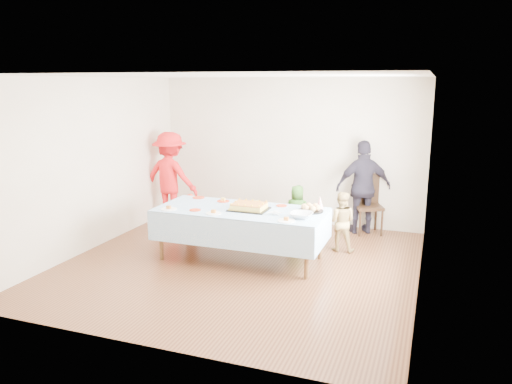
# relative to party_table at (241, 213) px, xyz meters

# --- Properties ---
(ground) EXTENTS (5.00, 5.00, 0.00)m
(ground) POSITION_rel_party_table_xyz_m (0.06, -0.19, -0.72)
(ground) COLOR #482514
(ground) RESTS_ON ground
(room_walls) EXTENTS (5.04, 5.04, 2.72)m
(room_walls) POSITION_rel_party_table_xyz_m (0.12, -0.19, 1.05)
(room_walls) COLOR beige
(room_walls) RESTS_ON ground
(party_table) EXTENTS (2.50, 1.10, 0.78)m
(party_table) POSITION_rel_party_table_xyz_m (0.00, 0.00, 0.00)
(party_table) COLOR brown
(party_table) RESTS_ON ground
(birthday_cake) EXTENTS (0.56, 0.43, 0.10)m
(birthday_cake) POSITION_rel_party_table_xyz_m (0.13, 0.00, 0.10)
(birthday_cake) COLOR black
(birthday_cake) RESTS_ON party_table
(rolls_tray) EXTENTS (0.37, 0.37, 0.11)m
(rolls_tray) POSITION_rel_party_table_xyz_m (1.01, 0.22, 0.10)
(rolls_tray) COLOR black
(rolls_tray) RESTS_ON party_table
(punch_bowl) EXTENTS (0.32, 0.32, 0.08)m
(punch_bowl) POSITION_rel_party_table_xyz_m (0.97, -0.17, 0.09)
(punch_bowl) COLOR silver
(punch_bowl) RESTS_ON party_table
(party_hat) EXTENTS (0.11, 0.11, 0.18)m
(party_hat) POSITION_rel_party_table_xyz_m (1.09, 0.45, 0.15)
(party_hat) COLOR white
(party_hat) RESTS_ON party_table
(fork_pile) EXTENTS (0.24, 0.18, 0.07)m
(fork_pile) POSITION_rel_party_table_xyz_m (0.58, -0.14, 0.09)
(fork_pile) COLOR white
(fork_pile) RESTS_ON party_table
(plate_red_far_a) EXTENTS (0.20, 0.20, 0.01)m
(plate_red_far_a) POSITION_rel_party_table_xyz_m (-0.92, 0.45, 0.06)
(plate_red_far_a) COLOR red
(plate_red_far_a) RESTS_ON party_table
(plate_red_far_b) EXTENTS (0.20, 0.20, 0.01)m
(plate_red_far_b) POSITION_rel_party_table_xyz_m (-0.44, 0.36, 0.06)
(plate_red_far_b) COLOR red
(plate_red_far_b) RESTS_ON party_table
(plate_red_far_c) EXTENTS (0.18, 0.18, 0.01)m
(plate_red_far_c) POSITION_rel_party_table_xyz_m (0.11, 0.36, 0.06)
(plate_red_far_c) COLOR red
(plate_red_far_c) RESTS_ON party_table
(plate_red_far_d) EXTENTS (0.16, 0.16, 0.01)m
(plate_red_far_d) POSITION_rel_party_table_xyz_m (0.51, 0.39, 0.06)
(plate_red_far_d) COLOR red
(plate_red_far_d) RESTS_ON party_table
(plate_red_near) EXTENTS (0.17, 0.17, 0.01)m
(plate_red_near) POSITION_rel_party_table_xyz_m (-0.60, -0.30, 0.06)
(plate_red_near) COLOR red
(plate_red_near) RESTS_ON party_table
(plate_white_left) EXTENTS (0.24, 0.24, 0.01)m
(plate_white_left) POSITION_rel_party_table_xyz_m (-0.99, -0.38, 0.06)
(plate_white_left) COLOR white
(plate_white_left) RESTS_ON party_table
(plate_white_mid) EXTENTS (0.22, 0.22, 0.01)m
(plate_white_mid) POSITION_rel_party_table_xyz_m (-0.27, -0.37, 0.06)
(plate_white_mid) COLOR white
(plate_white_mid) RESTS_ON party_table
(plate_white_right) EXTENTS (0.24, 0.24, 0.01)m
(plate_white_right) POSITION_rel_party_table_xyz_m (0.82, -0.40, 0.06)
(plate_white_right) COLOR white
(plate_white_right) RESTS_ON party_table
(dining_chair) EXTENTS (0.58, 0.58, 1.03)m
(dining_chair) POSITION_rel_party_table_xyz_m (1.58, 2.09, -0.15)
(dining_chair) COLOR black
(dining_chair) RESTS_ON ground
(toddler_left) EXTENTS (0.30, 0.22, 0.78)m
(toddler_left) POSITION_rel_party_table_xyz_m (-1.20, 0.71, -0.34)
(toddler_left) COLOR red
(toddler_left) RESTS_ON ground
(toddler_mid) EXTENTS (0.45, 0.30, 0.91)m
(toddler_mid) POSITION_rel_party_table_xyz_m (0.49, 1.37, -0.27)
(toddler_mid) COLOR #346923
(toddler_mid) RESTS_ON ground
(toddler_right) EXTENTS (0.49, 0.39, 0.96)m
(toddler_right) POSITION_rel_party_table_xyz_m (1.33, 0.90, -0.25)
(toddler_right) COLOR tan
(toddler_right) RESTS_ON ground
(adult_left) EXTENTS (1.16, 0.73, 1.71)m
(adult_left) POSITION_rel_party_table_xyz_m (-2.04, 1.53, 0.13)
(adult_left) COLOR red
(adult_left) RESTS_ON ground
(adult_right) EXTENTS (1.04, 0.76, 1.64)m
(adult_right) POSITION_rel_party_table_xyz_m (1.51, 2.01, 0.10)
(adult_right) COLOR #282432
(adult_right) RESTS_ON ground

